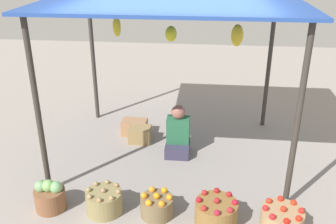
{
  "coord_description": "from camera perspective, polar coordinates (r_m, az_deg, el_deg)",
  "views": [
    {
      "loc": [
        0.48,
        -5.04,
        2.93
      ],
      "look_at": [
        0.0,
        -0.61,
        0.95
      ],
      "focal_mm": 40.14,
      "sensor_mm": 36.0,
      "label": 1
    }
  ],
  "objects": [
    {
      "name": "ground_plane",
      "position": [
        5.85,
        0.65,
        -6.1
      ],
      "size": [
        14.0,
        14.0,
        0.0
      ],
      "primitive_type": "plane",
      "color": "gray"
    },
    {
      "name": "market_stall_structure",
      "position": [
        5.13,
        0.84,
        15.01
      ],
      "size": [
        3.31,
        2.59,
        2.29
      ],
      "color": "#38332D",
      "rests_on": "ground"
    },
    {
      "name": "vendor_person",
      "position": [
        5.7,
        1.52,
        -3.55
      ],
      "size": [
        0.36,
        0.44,
        0.78
      ],
      "color": "#37334C",
      "rests_on": "ground"
    },
    {
      "name": "basket_cabbages",
      "position": [
        4.83,
        -17.49,
        -12.11
      ],
      "size": [
        0.37,
        0.37,
        0.4
      ],
      "color": "brown",
      "rests_on": "ground"
    },
    {
      "name": "basket_potatoes",
      "position": [
        4.66,
        -9.65,
        -13.2
      ],
      "size": [
        0.43,
        0.43,
        0.33
      ],
      "color": "olive",
      "rests_on": "ground"
    },
    {
      "name": "basket_oranges",
      "position": [
        4.55,
        -1.71,
        -14.02
      ],
      "size": [
        0.39,
        0.39,
        0.31
      ],
      "color": "brown",
      "rests_on": "ground"
    },
    {
      "name": "basket_red_apples",
      "position": [
        4.44,
        7.31,
        -14.93
      ],
      "size": [
        0.48,
        0.48,
        0.36
      ],
      "color": "olive",
      "rests_on": "ground"
    },
    {
      "name": "basket_red_tomatoes",
      "position": [
        4.55,
        16.9,
        -15.3
      ],
      "size": [
        0.47,
        0.47,
        0.31
      ],
      "color": "tan",
      "rests_on": "ground"
    },
    {
      "name": "wooden_crate_near_vendor",
      "position": [
        6.11,
        -4.28,
        -3.4
      ],
      "size": [
        0.35,
        0.28,
        0.26
      ],
      "primitive_type": "cube",
      "color": "#94774A",
      "rests_on": "ground"
    },
    {
      "name": "wooden_crate_stacked_rear",
      "position": [
        6.35,
        -5.1,
        -2.31
      ],
      "size": [
        0.42,
        0.27,
        0.26
      ],
      "primitive_type": "cube",
      "color": "#A37650",
      "rests_on": "ground"
    }
  ]
}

